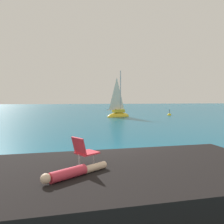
# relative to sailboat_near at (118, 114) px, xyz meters

# --- Properties ---
(ground_plane) EXTENTS (160.00, 160.00, 0.00)m
(ground_plane) POSITION_rel_sailboat_near_xyz_m (-3.75, -20.65, -0.37)
(ground_plane) COLOR #0F5675
(shore_ledge) EXTENTS (8.27, 4.87, 0.84)m
(shore_ledge) POSITION_rel_sailboat_near_xyz_m (-3.70, -24.40, 0.05)
(shore_ledge) COLOR black
(shore_ledge) RESTS_ON ground
(boulder_seaward) EXTENTS (0.92, 0.93, 0.44)m
(boulder_seaward) POSITION_rel_sailboat_near_xyz_m (-0.69, -22.50, -0.37)
(boulder_seaward) COLOR black
(boulder_seaward) RESTS_ON ground
(boulder_inland) EXTENTS (1.22, 1.52, 0.88)m
(boulder_inland) POSITION_rel_sailboat_near_xyz_m (-0.89, -22.33, -0.37)
(boulder_inland) COLOR black
(boulder_inland) RESTS_ON ground
(sailboat_near) EXTENTS (3.74, 2.75, 6.82)m
(sailboat_near) POSITION_rel_sailboat_near_xyz_m (0.00, 0.00, 0.00)
(sailboat_near) COLOR yellow
(sailboat_near) RESTS_ON ground
(person_sunbather) EXTENTS (1.49, 1.16, 0.25)m
(person_sunbather) POSITION_rel_sailboat_near_xyz_m (-5.16, -24.99, 0.59)
(person_sunbather) COLOR #DB384C
(person_sunbather) RESTS_ON shore_ledge
(beach_chair) EXTENTS (0.76, 0.74, 0.80)m
(beach_chair) POSITION_rel_sailboat_near_xyz_m (-4.92, -24.23, 0.91)
(beach_chair) COLOR #E03342
(beach_chair) RESTS_ON shore_ledge
(marker_buoy) EXTENTS (0.56, 0.56, 1.13)m
(marker_buoy) POSITION_rel_sailboat_near_xyz_m (7.90, 1.69, -0.36)
(marker_buoy) COLOR yellow
(marker_buoy) RESTS_ON ground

